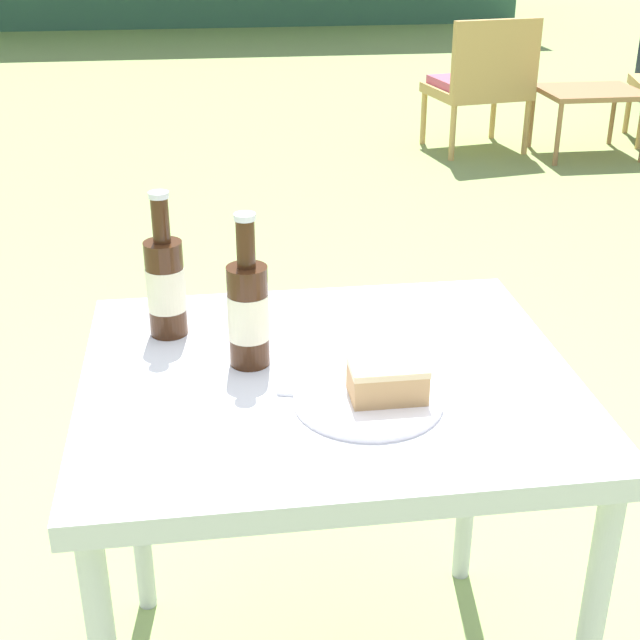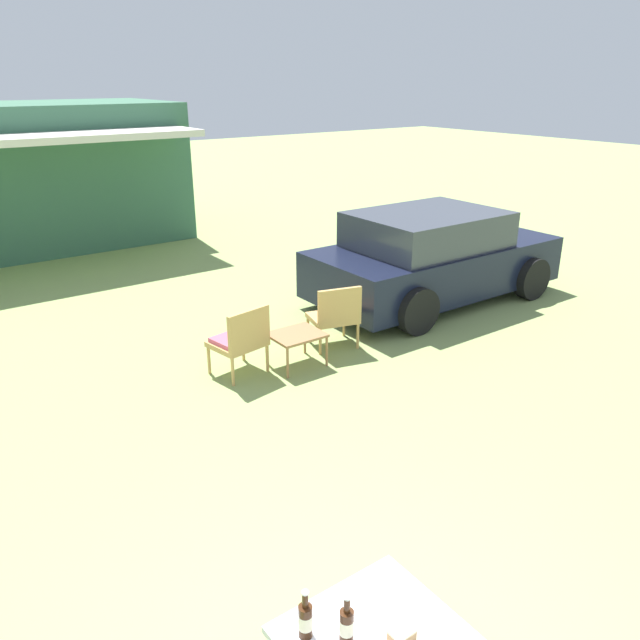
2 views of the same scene
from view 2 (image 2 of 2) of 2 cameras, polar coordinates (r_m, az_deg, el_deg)
name	(u,v)px [view 2 (image 2 of 2)]	position (r m, az deg, el deg)	size (l,w,h in m)	color
parked_car	(432,257)	(9.55, 10.23, 5.67)	(3.87, 2.00, 1.36)	black
wicker_chair_cushioned	(241,339)	(7.07, -7.26, -1.69)	(0.64, 0.58, 0.82)	tan
wicker_chair_plain	(335,314)	(7.71, 1.42, 0.56)	(0.67, 0.62, 0.82)	tan
garden_side_table	(296,337)	(7.27, -2.17, -1.54)	(0.60, 0.50, 0.40)	#996B42
cake_on_plate	(399,640)	(3.26, 7.27, -27.02)	(0.23, 0.23, 0.07)	white
cola_bottle_near	(347,625)	(3.20, 2.44, -26.07)	(0.07, 0.07, 0.27)	#381E0F
cola_bottle_far	(305,620)	(3.22, -1.34, -25.71)	(0.07, 0.07, 0.27)	#381E0F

